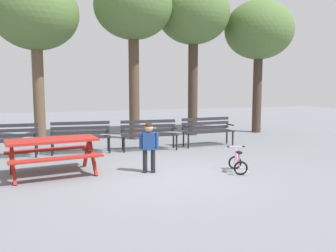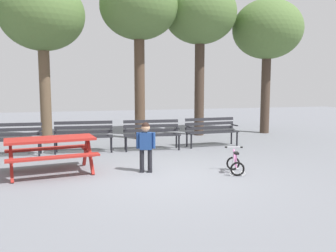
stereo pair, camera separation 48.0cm
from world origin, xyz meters
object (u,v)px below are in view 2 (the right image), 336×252
at_px(picnic_table, 51,146).
at_px(park_bench_far_right, 211,129).
at_px(park_bench_far_left, 10,136).
at_px(park_bench_right, 152,132).
at_px(kids_bicycle, 235,164).
at_px(park_bench_left, 84,134).
at_px(child_standing, 146,143).

height_order(picnic_table, park_bench_far_right, park_bench_far_right).
distance_m(park_bench_far_left, park_bench_right, 3.81).
relative_size(park_bench_far_left, park_bench_right, 0.99).
height_order(park_bench_far_left, kids_bicycle, park_bench_far_left).
relative_size(park_bench_far_left, park_bench_left, 0.99).
xyz_separation_m(park_bench_far_left, child_standing, (3.12, -2.68, 0.13)).
relative_size(park_bench_left, park_bench_far_right, 1.00).
relative_size(park_bench_far_left, park_bench_far_right, 1.00).
height_order(park_bench_left, park_bench_far_right, same).
xyz_separation_m(park_bench_far_left, park_bench_far_right, (5.69, 0.02, 0.00)).
xyz_separation_m(park_bench_right, kids_bicycle, (1.15, -3.13, -0.31)).
relative_size(park_bench_far_left, kids_bicycle, 2.61).
xyz_separation_m(picnic_table, child_standing, (1.97, -0.39, 0.05)).
relative_size(picnic_table, child_standing, 1.84).
distance_m(park_bench_far_left, kids_bicycle, 5.93).
bearing_deg(park_bench_far_right, kids_bicycle, -102.75).
bearing_deg(child_standing, park_bench_left, 114.30).
xyz_separation_m(picnic_table, park_bench_far_left, (-1.15, 2.28, -0.08)).
bearing_deg(park_bench_far_left, park_bench_right, -1.89).
xyz_separation_m(park_bench_left, kids_bicycle, (3.05, -3.28, -0.31)).
height_order(park_bench_left, kids_bicycle, park_bench_left).
bearing_deg(kids_bicycle, park_bench_far_right, 77.25).
bearing_deg(picnic_table, child_standing, -11.25).
distance_m(park_bench_far_left, park_bench_far_right, 5.69).
relative_size(park_bench_left, park_bench_right, 1.00).
bearing_deg(park_bench_right, park_bench_far_left, 178.11).
bearing_deg(kids_bicycle, picnic_table, 165.68).
bearing_deg(child_standing, park_bench_far_left, 139.40).
relative_size(picnic_table, kids_bicycle, 3.22).
distance_m(picnic_table, park_bench_far_right, 5.09).
distance_m(park_bench_far_right, child_standing, 3.73).
bearing_deg(park_bench_right, park_bench_far_right, 4.51).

